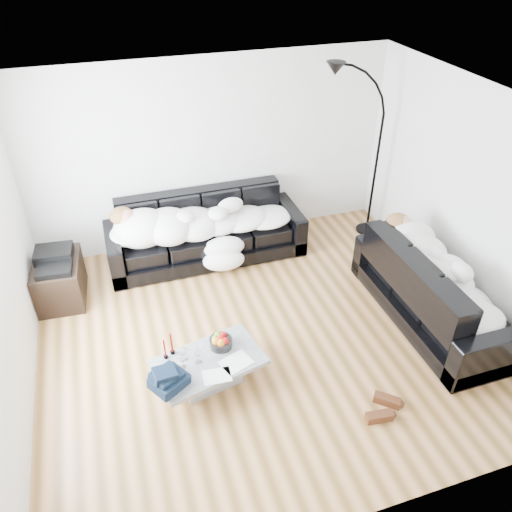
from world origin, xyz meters
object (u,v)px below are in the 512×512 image
object	(u,v)px
wine_glass_b	(182,361)
stereo	(54,258)
sofa_right	(435,287)
floor_lamp	(376,163)
candle_left	(165,349)
sleeper_right	(439,273)
av_cabinet	(60,280)
coffee_table	(209,371)
fruit_bowl	(221,341)
sleeper_back	(206,218)
wine_glass_c	(198,356)
wine_glass_a	(185,353)
sofa_back	(206,229)
shoes	(383,408)
candle_right	(171,344)

from	to	relation	value
wine_glass_b	stereo	xyz separation A→B (m)	(-1.17, 1.92, 0.21)
sofa_right	floor_lamp	world-z (taller)	floor_lamp
sofa_right	candle_left	world-z (taller)	sofa_right
sleeper_right	av_cabinet	size ratio (longest dim) A/B	2.40
coffee_table	floor_lamp	xyz separation A→B (m)	(2.99, 2.17, 0.96)
fruit_bowl	candle_left	distance (m)	0.58
sleeper_back	coffee_table	distance (m)	2.32
sofa_right	stereo	xyz separation A→B (m)	(-4.17, 1.74, 0.16)
floor_lamp	av_cabinet	bearing A→B (deg)	178.34
sofa_right	av_cabinet	distance (m)	4.52
wine_glass_c	av_cabinet	xyz separation A→B (m)	(-1.33, 1.90, -0.14)
sofa_right	sleeper_back	size ratio (longest dim) A/B	0.98
fruit_bowl	wine_glass_a	bearing A→B (deg)	-170.51
wine_glass_c	floor_lamp	size ratio (longest dim) A/B	0.08
sofa_right	sofa_back	bearing A→B (deg)	46.95
coffee_table	shoes	world-z (taller)	coffee_table
sofa_right	sleeper_right	bearing A→B (deg)	0.00
sleeper_right	floor_lamp	bearing A→B (deg)	-7.05
sleeper_right	candle_right	distance (m)	3.07
wine_glass_a	shoes	size ratio (longest dim) A/B	0.36
sleeper_right	candle_right	size ratio (longest dim) A/B	7.08
wine_glass_c	av_cabinet	size ratio (longest dim) A/B	0.23
stereo	coffee_table	bearing A→B (deg)	-47.57
sofa_right	stereo	size ratio (longest dim) A/B	5.01
av_cabinet	candle_right	bearing A→B (deg)	-52.88
shoes	av_cabinet	bearing A→B (deg)	155.46
candle_left	fruit_bowl	bearing A→B (deg)	-1.11
candle_left	stereo	distance (m)	2.03
sleeper_right	shoes	xyz separation A→B (m)	(-1.23, -1.07, -0.60)
sleeper_back	sleeper_right	xyz separation A→B (m)	(2.23, -2.03, 0.01)
sleeper_right	stereo	bearing A→B (deg)	67.40
wine_glass_a	floor_lamp	distance (m)	3.89
wine_glass_b	av_cabinet	world-z (taller)	av_cabinet
wine_glass_b	shoes	size ratio (longest dim) A/B	0.36
sofa_back	fruit_bowl	xyz separation A→B (m)	(-0.34, -2.10, -0.05)
candle_right	sofa_back	bearing A→B (deg)	67.77
floor_lamp	fruit_bowl	bearing A→B (deg)	-149.49
sofa_right	wine_glass_c	bearing A→B (deg)	93.29
wine_glass_b	stereo	world-z (taller)	stereo
sofa_right	wine_glass_c	xyz separation A→B (m)	(-2.84, -0.16, -0.04)
sofa_back	candle_right	world-z (taller)	sofa_back
wine_glass_b	stereo	distance (m)	2.25
sofa_right	sleeper_back	distance (m)	3.02
av_cabinet	coffee_table	bearing A→B (deg)	-49.05
stereo	sleeper_back	bearing A→B (deg)	14.31
sofa_right	coffee_table	xyz separation A→B (m)	(-2.74, -0.17, -0.29)
wine_glass_c	sleeper_right	bearing A→B (deg)	3.29
fruit_bowl	av_cabinet	bearing A→B (deg)	132.43
shoes	stereo	xyz separation A→B (m)	(-2.94, 2.80, 0.56)
sleeper_right	av_cabinet	world-z (taller)	sleeper_right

